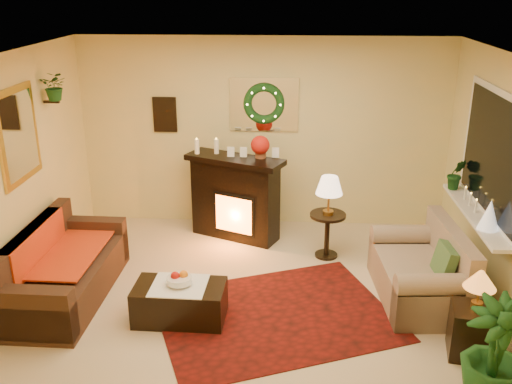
# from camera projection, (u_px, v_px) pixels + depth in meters

# --- Properties ---
(floor) EXTENTS (5.00, 5.00, 0.00)m
(floor) POSITION_uv_depth(u_px,v_px,m) (254.00, 303.00, 6.13)
(floor) COLOR beige
(floor) RESTS_ON ground
(ceiling) EXTENTS (5.00, 5.00, 0.00)m
(ceiling) POSITION_uv_depth(u_px,v_px,m) (254.00, 57.00, 5.22)
(ceiling) COLOR white
(ceiling) RESTS_ON ground
(wall_back) EXTENTS (5.00, 5.00, 0.00)m
(wall_back) POSITION_uv_depth(u_px,v_px,m) (264.00, 133.00, 7.78)
(wall_back) COLOR #EFD88C
(wall_back) RESTS_ON ground
(wall_front) EXTENTS (5.00, 5.00, 0.00)m
(wall_front) POSITION_uv_depth(u_px,v_px,m) (232.00, 314.00, 3.57)
(wall_front) COLOR #EFD88C
(wall_front) RESTS_ON ground
(wall_left) EXTENTS (4.50, 4.50, 0.00)m
(wall_left) POSITION_uv_depth(u_px,v_px,m) (10.00, 185.00, 5.81)
(wall_left) COLOR #EFD88C
(wall_left) RESTS_ON ground
(wall_right) EXTENTS (4.50, 4.50, 0.00)m
(wall_right) POSITION_uv_depth(u_px,v_px,m) (510.00, 195.00, 5.54)
(wall_right) COLOR #EFD88C
(wall_right) RESTS_ON ground
(area_rug) EXTENTS (2.81, 2.49, 0.01)m
(area_rug) POSITION_uv_depth(u_px,v_px,m) (276.00, 315.00, 5.90)
(area_rug) COLOR maroon
(area_rug) RESTS_ON floor
(sofa) EXTENTS (0.85, 1.87, 0.80)m
(sofa) POSITION_uv_depth(u_px,v_px,m) (65.00, 261.00, 6.12)
(sofa) COLOR #473121
(sofa) RESTS_ON floor
(red_throw) EXTENTS (0.77, 1.25, 0.02)m
(red_throw) POSITION_uv_depth(u_px,v_px,m) (63.00, 253.00, 6.24)
(red_throw) COLOR red
(red_throw) RESTS_ON sofa
(fireplace) EXTENTS (1.20, 0.80, 1.05)m
(fireplace) POSITION_uv_depth(u_px,v_px,m) (235.00, 198.00, 7.56)
(fireplace) COLOR black
(fireplace) RESTS_ON floor
(poinsettia) EXTENTS (0.24, 0.24, 0.24)m
(poinsettia) POSITION_uv_depth(u_px,v_px,m) (260.00, 145.00, 7.23)
(poinsettia) COLOR #B7180F
(poinsettia) RESTS_ON fireplace
(mantel_candle_a) EXTENTS (0.06, 0.06, 0.19)m
(mantel_candle_a) POSITION_uv_depth(u_px,v_px,m) (197.00, 147.00, 7.31)
(mantel_candle_a) COLOR white
(mantel_candle_a) RESTS_ON fireplace
(mantel_candle_b) EXTENTS (0.06, 0.06, 0.19)m
(mantel_candle_b) POSITION_uv_depth(u_px,v_px,m) (216.00, 146.00, 7.32)
(mantel_candle_b) COLOR silver
(mantel_candle_b) RESTS_ON fireplace
(mantel_mirror) EXTENTS (0.92, 0.02, 0.72)m
(mantel_mirror) POSITION_uv_depth(u_px,v_px,m) (264.00, 105.00, 7.62)
(mantel_mirror) COLOR white
(mantel_mirror) RESTS_ON wall_back
(wreath) EXTENTS (0.55, 0.11, 0.55)m
(wreath) POSITION_uv_depth(u_px,v_px,m) (264.00, 104.00, 7.58)
(wreath) COLOR #194719
(wreath) RESTS_ON wall_back
(wall_art) EXTENTS (0.32, 0.03, 0.48)m
(wall_art) POSITION_uv_depth(u_px,v_px,m) (165.00, 115.00, 7.75)
(wall_art) COLOR #381E11
(wall_art) RESTS_ON wall_back
(gold_mirror) EXTENTS (0.03, 0.84, 1.00)m
(gold_mirror) POSITION_uv_depth(u_px,v_px,m) (18.00, 135.00, 5.93)
(gold_mirror) COLOR gold
(gold_mirror) RESTS_ON wall_left
(hanging_plant) EXTENTS (0.33, 0.28, 0.36)m
(hanging_plant) POSITION_uv_depth(u_px,v_px,m) (57.00, 100.00, 6.55)
(hanging_plant) COLOR #194719
(hanging_plant) RESTS_ON wall_left
(loveseat) EXTENTS (0.90, 1.44, 0.81)m
(loveseat) POSITION_uv_depth(u_px,v_px,m) (420.00, 263.00, 6.10)
(loveseat) COLOR gray
(loveseat) RESTS_ON floor
(window_frame) EXTENTS (0.03, 1.86, 1.36)m
(window_frame) POSITION_uv_depth(u_px,v_px,m) (493.00, 154.00, 5.97)
(window_frame) COLOR white
(window_frame) RESTS_ON wall_right
(window_glass) EXTENTS (0.02, 1.70, 1.22)m
(window_glass) POSITION_uv_depth(u_px,v_px,m) (492.00, 154.00, 5.97)
(window_glass) COLOR black
(window_glass) RESTS_ON wall_right
(window_sill) EXTENTS (0.22, 1.86, 0.04)m
(window_sill) POSITION_uv_depth(u_px,v_px,m) (475.00, 214.00, 6.21)
(window_sill) COLOR white
(window_sill) RESTS_ON wall_right
(mini_tree) EXTENTS (0.22, 0.22, 0.32)m
(mini_tree) POSITION_uv_depth(u_px,v_px,m) (489.00, 215.00, 5.74)
(mini_tree) COLOR white
(mini_tree) RESTS_ON window_sill
(sill_plant) EXTENTS (0.27, 0.22, 0.50)m
(sill_plant) POSITION_uv_depth(u_px,v_px,m) (456.00, 174.00, 6.83)
(sill_plant) COLOR #2E5C27
(sill_plant) RESTS_ON window_sill
(side_table_round) EXTENTS (0.46, 0.46, 0.58)m
(side_table_round) POSITION_uv_depth(u_px,v_px,m) (327.00, 232.00, 7.07)
(side_table_round) COLOR #3F1F16
(side_table_round) RESTS_ON floor
(lamp_cream) EXTENTS (0.33, 0.33, 0.50)m
(lamp_cream) POSITION_uv_depth(u_px,v_px,m) (329.00, 191.00, 6.86)
(lamp_cream) COLOR beige
(lamp_cream) RESTS_ON side_table_round
(end_table_square) EXTENTS (0.45, 0.45, 0.48)m
(end_table_square) POSITION_uv_depth(u_px,v_px,m) (472.00, 329.00, 5.21)
(end_table_square) COLOR black
(end_table_square) RESTS_ON floor
(lamp_tiffany) EXTENTS (0.29, 0.29, 0.42)m
(lamp_tiffany) POSITION_uv_depth(u_px,v_px,m) (480.00, 282.00, 5.07)
(lamp_tiffany) COLOR orange
(lamp_tiffany) RESTS_ON end_table_square
(coffee_table) EXTENTS (0.93, 0.53, 0.38)m
(coffee_table) POSITION_uv_depth(u_px,v_px,m) (180.00, 301.00, 5.78)
(coffee_table) COLOR black
(coffee_table) RESTS_ON floor
(fruit_bowl) EXTENTS (0.26, 0.26, 0.06)m
(fruit_bowl) POSITION_uv_depth(u_px,v_px,m) (179.00, 280.00, 5.70)
(fruit_bowl) COLOR white
(fruit_bowl) RESTS_ON coffee_table
(floor_palm) EXTENTS (2.07, 2.07, 2.84)m
(floor_palm) POSITION_uv_depth(u_px,v_px,m) (495.00, 356.00, 4.54)
(floor_palm) COLOR #234C23
(floor_palm) RESTS_ON floor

